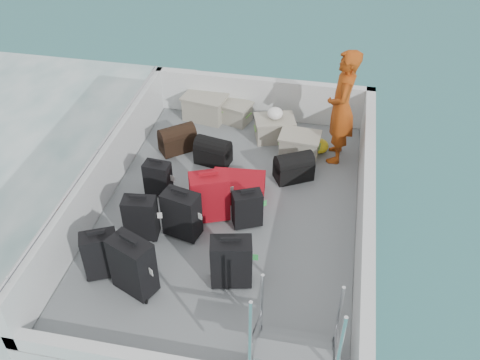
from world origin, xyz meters
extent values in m
plane|color=#174F53|center=(0.00, 0.00, 0.00)|extent=(160.00, 160.00, 0.00)
cube|color=silver|center=(0.00, 0.00, 0.30)|extent=(3.60, 5.00, 0.60)
cube|color=slate|center=(0.00, 0.00, 0.61)|extent=(3.30, 4.70, 0.02)
cube|color=silver|center=(-1.73, 0.00, 0.97)|extent=(0.14, 5.00, 0.70)
cube|color=silver|center=(1.73, 0.00, 0.97)|extent=(0.14, 5.00, 0.70)
cube|color=silver|center=(0.00, 2.43, 0.97)|extent=(3.60, 0.14, 0.70)
cylinder|color=silver|center=(-1.73, 0.00, 1.37)|extent=(0.04, 4.80, 0.04)
cube|color=black|center=(-1.19, -1.35, 0.93)|extent=(0.46, 0.37, 0.62)
cube|color=black|center=(-0.96, -0.67, 0.92)|extent=(0.42, 0.27, 0.60)
cube|color=black|center=(-1.02, 0.17, 0.87)|extent=(0.36, 0.24, 0.51)
cube|color=black|center=(-0.76, -1.49, 0.98)|extent=(0.55, 0.45, 0.73)
cube|color=black|center=(-0.48, -0.54, 0.94)|extent=(0.49, 0.36, 0.65)
cube|color=maroon|center=(-0.22, -0.16, 0.96)|extent=(0.56, 0.45, 0.67)
cube|color=black|center=(0.28, -1.18, 0.94)|extent=(0.51, 0.36, 0.64)
cube|color=black|center=(0.28, -0.21, 0.88)|extent=(0.42, 0.34, 0.52)
cube|color=maroon|center=(0.05, 0.35, 0.76)|extent=(0.75, 0.53, 0.28)
cube|color=#9D9B89|center=(-0.88, 2.20, 0.81)|extent=(0.71, 0.55, 0.39)
cube|color=#9D9B89|center=(-0.40, 2.20, 0.77)|extent=(0.59, 0.49, 0.31)
cube|color=#9D9B89|center=(0.33, 1.81, 0.79)|extent=(0.66, 0.54, 0.34)
cube|color=#9D9B89|center=(0.76, 1.45, 0.79)|extent=(0.58, 0.42, 0.34)
ellipsoid|color=yellow|center=(1.05, 1.59, 0.73)|extent=(0.28, 0.26, 0.22)
ellipsoid|color=white|center=(0.33, 1.81, 1.05)|extent=(0.24, 0.24, 0.18)
imported|color=#E45915|center=(1.30, 1.51, 1.48)|extent=(0.41, 0.63, 1.72)
camera|label=1|loc=(1.17, -5.16, 5.37)|focal=40.00mm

